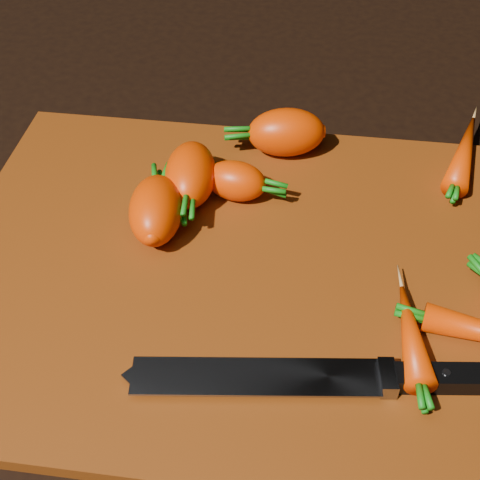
# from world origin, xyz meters

# --- Properties ---
(ground) EXTENTS (2.00, 2.00, 0.01)m
(ground) POSITION_xyz_m (0.00, 0.00, -0.01)
(ground) COLOR black
(cutting_board) EXTENTS (0.50, 0.40, 0.01)m
(cutting_board) POSITION_xyz_m (0.00, 0.00, 0.01)
(cutting_board) COLOR #632A09
(cutting_board) RESTS_ON ground
(carrot_0) EXTENTS (0.06, 0.09, 0.05)m
(carrot_0) POSITION_xyz_m (-0.06, 0.08, 0.04)
(carrot_0) COLOR #F03A01
(carrot_0) RESTS_ON cutting_board
(carrot_1) EXTENTS (0.06, 0.09, 0.05)m
(carrot_1) POSITION_xyz_m (-0.08, 0.03, 0.04)
(carrot_1) COLOR #F03A01
(carrot_1) RESTS_ON cutting_board
(carrot_2) EXTENTS (0.08, 0.06, 0.05)m
(carrot_2) POSITION_xyz_m (0.03, 0.16, 0.04)
(carrot_2) COLOR #F03A01
(carrot_2) RESTS_ON cutting_board
(carrot_3) EXTENTS (0.06, 0.05, 0.04)m
(carrot_3) POSITION_xyz_m (-0.01, 0.09, 0.03)
(carrot_3) COLOR #F03A01
(carrot_3) RESTS_ON cutting_board
(carrot_5) EXTENTS (0.06, 0.12, 0.03)m
(carrot_5) POSITION_xyz_m (0.20, 0.17, 0.02)
(carrot_5) COLOR #F03A01
(carrot_5) RESTS_ON cutting_board
(carrot_7) EXTENTS (0.03, 0.09, 0.02)m
(carrot_7) POSITION_xyz_m (0.14, -0.07, 0.02)
(carrot_7) COLOR #F03A01
(carrot_7) RESTS_ON cutting_board
(knife) EXTENTS (0.29, 0.06, 0.02)m
(knife) POSITION_xyz_m (0.05, -0.11, 0.02)
(knife) COLOR gray
(knife) RESTS_ON cutting_board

